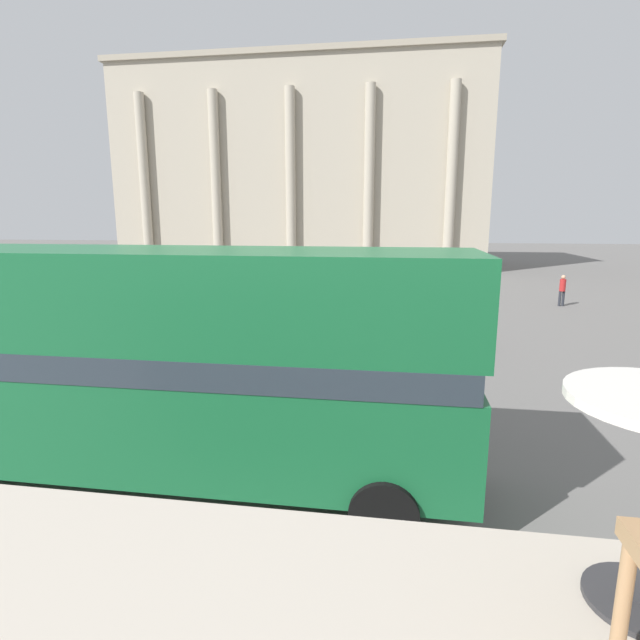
{
  "coord_description": "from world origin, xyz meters",
  "views": [
    {
      "loc": [
        0.38,
        -1.93,
        4.77
      ],
      "look_at": [
        -2.39,
        15.85,
        1.08
      ],
      "focal_mm": 28.0,
      "sensor_mm": 36.0,
      "label": 1
    }
  ],
  "objects": [
    {
      "name": "pedestrian_red",
      "position": [
        9.38,
        26.96,
        0.99
      ],
      "size": [
        0.32,
        0.32,
        1.72
      ],
      "rotation": [
        0.0,
        0.0,
        2.63
      ],
      "color": "#282B33",
      "rests_on": "ground_plane"
    },
    {
      "name": "plaza_building_left",
      "position": [
        -9.26,
        50.39,
        9.59
      ],
      "size": [
        35.36,
        15.18,
        19.17
      ],
      "color": "#B2A893",
      "rests_on": "ground_plane"
    },
    {
      "name": "car_white",
      "position": [
        -7.3,
        23.64,
        0.7
      ],
      "size": [
        4.2,
        1.93,
        1.35
      ],
      "rotation": [
        0.0,
        0.0,
        4.52
      ],
      "color": "black",
      "rests_on": "ground_plane"
    },
    {
      "name": "double_decker_bus",
      "position": [
        -3.83,
        5.94,
        2.37
      ],
      "size": [
        11.05,
        2.71,
        4.26
      ],
      "rotation": [
        0.0,
        0.0,
        0.0
      ],
      "color": "black",
      "rests_on": "ground_plane"
    },
    {
      "name": "traffic_light_near",
      "position": [
        -3.71,
        9.5,
        2.67
      ],
      "size": [
        0.42,
        0.24,
        4.11
      ],
      "color": "black",
      "rests_on": "ground_plane"
    },
    {
      "name": "traffic_light_mid",
      "position": [
        -2.54,
        15.9,
        2.44
      ],
      "size": [
        0.42,
        0.24,
        3.73
      ],
      "color": "black",
      "rests_on": "ground_plane"
    },
    {
      "name": "car_silver",
      "position": [
        0.88,
        16.7,
        0.7
      ],
      "size": [
        4.2,
        1.93,
        1.35
      ],
      "rotation": [
        0.0,
        0.0,
        4.26
      ],
      "color": "black",
      "rests_on": "ground_plane"
    },
    {
      "name": "pedestrian_grey",
      "position": [
        -7.28,
        25.62,
        0.97
      ],
      "size": [
        0.32,
        0.32,
        1.68
      ],
      "rotation": [
        0.0,
        0.0,
        5.76
      ],
      "color": "#282B33",
      "rests_on": "ground_plane"
    }
  ]
}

